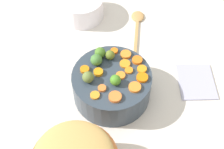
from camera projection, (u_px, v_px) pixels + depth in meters
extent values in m
cube|color=silver|center=(107.00, 97.00, 1.11)|extent=(2.40, 2.40, 0.02)
cylinder|color=#303C49|center=(112.00, 86.00, 1.06)|extent=(0.26, 0.26, 0.10)
cylinder|color=orange|center=(114.00, 51.00, 1.08)|extent=(0.03, 0.03, 0.01)
cylinder|color=orange|center=(142.00, 78.00, 1.01)|extent=(0.05, 0.05, 0.01)
cylinder|color=orange|center=(125.00, 64.00, 1.05)|extent=(0.04, 0.04, 0.01)
cylinder|color=orange|center=(142.00, 69.00, 1.04)|extent=(0.03, 0.03, 0.01)
cylinder|color=orange|center=(85.00, 70.00, 1.03)|extent=(0.04, 0.04, 0.01)
cylinder|color=orange|center=(95.00, 95.00, 0.98)|extent=(0.04, 0.04, 0.01)
cylinder|color=orange|center=(121.00, 75.00, 1.02)|extent=(0.04, 0.04, 0.01)
cylinder|color=orange|center=(137.00, 60.00, 1.06)|extent=(0.04, 0.04, 0.01)
cylinder|color=orange|center=(129.00, 70.00, 1.03)|extent=(0.04, 0.04, 0.01)
cylinder|color=orange|center=(135.00, 87.00, 0.99)|extent=(0.06, 0.06, 0.01)
cylinder|color=orange|center=(102.00, 88.00, 0.99)|extent=(0.03, 0.03, 0.01)
cylinder|color=orange|center=(98.00, 72.00, 1.03)|extent=(0.04, 0.04, 0.01)
cylinder|color=orange|center=(116.00, 97.00, 0.97)|extent=(0.05, 0.05, 0.01)
cylinder|color=orange|center=(126.00, 54.00, 1.07)|extent=(0.05, 0.05, 0.01)
sphere|color=#5E6E25|center=(110.00, 55.00, 1.06)|extent=(0.03, 0.03, 0.03)
sphere|color=#457425|center=(100.00, 53.00, 1.06)|extent=(0.04, 0.04, 0.04)
sphere|color=#5E6F34|center=(88.00, 77.00, 1.00)|extent=(0.04, 0.04, 0.04)
sphere|color=#478724|center=(115.00, 80.00, 0.99)|extent=(0.03, 0.03, 0.03)
sphere|color=#437633|center=(96.00, 60.00, 1.04)|extent=(0.04, 0.04, 0.04)
cube|color=tan|center=(136.00, 41.00, 1.26)|extent=(0.11, 0.22, 0.01)
ellipsoid|color=tan|center=(138.00, 16.00, 1.34)|extent=(0.07, 0.08, 0.01)
cylinder|color=white|center=(81.00, 7.00, 1.31)|extent=(0.18, 0.18, 0.09)
cube|color=#A6A6C3|center=(196.00, 82.00, 1.14)|extent=(0.17, 0.18, 0.01)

